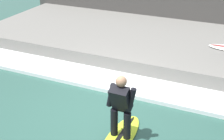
{
  "coord_description": "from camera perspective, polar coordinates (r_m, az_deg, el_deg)",
  "views": [
    {
      "loc": [
        -5.33,
        -2.74,
        4.02
      ],
      "look_at": [
        0.84,
        0.0,
        0.7
      ],
      "focal_mm": 50.0,
      "sensor_mm": 36.0,
      "label": 1
    }
  ],
  "objects": [
    {
      "name": "back_wall",
      "position": [
        12.59,
        10.9,
        11.82
      ],
      "size": [
        0.5,
        12.13,
        1.98
      ],
      "primitive_type": "cube",
      "color": "#474442",
      "rests_on": "ground_plane"
    },
    {
      "name": "concrete_ledge",
      "position": [
        10.55,
        7.31,
        5.0
      ],
      "size": [
        4.4,
        11.55,
        0.49
      ],
      "primitive_type": "cube",
      "color": "slate",
      "rests_on": "ground_plane"
    },
    {
      "name": "surfboard_riding",
      "position": [
        6.43,
        1.55,
        -12.13
      ],
      "size": [
        1.61,
        0.55,
        0.07
      ],
      "color": "#BFE02D",
      "rests_on": "ground_plane"
    },
    {
      "name": "surfer_riding",
      "position": [
        5.98,
        1.64,
        -6.28
      ],
      "size": [
        0.42,
        0.61,
        1.35
      ],
      "color": "black",
      "rests_on": "surfboard_riding"
    },
    {
      "name": "wave_foam_crest",
      "position": [
        8.28,
        1.59,
        -2.44
      ],
      "size": [
        1.07,
        10.98,
        0.11
      ],
      "primitive_type": "cube",
      "color": "white",
      "rests_on": "ground_plane"
    },
    {
      "name": "ground_plane",
      "position": [
        7.21,
        -2.74,
        -7.71
      ],
      "size": [
        28.0,
        28.0,
        0.0
      ],
      "primitive_type": "plane",
      "color": "#2D564C"
    }
  ]
}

